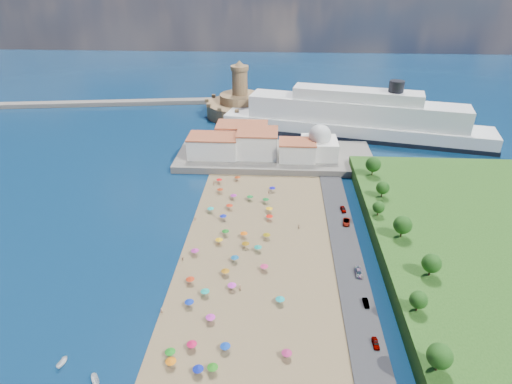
{
  "coord_description": "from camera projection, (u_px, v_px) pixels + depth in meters",
  "views": [
    {
      "loc": [
        11.84,
        -110.85,
        80.47
      ],
      "look_at": [
        4.0,
        25.0,
        8.0
      ],
      "focal_mm": 30.0,
      "sensor_mm": 36.0,
      "label": 1
    }
  ],
  "objects": [
    {
      "name": "waterfront_buildings",
      "position": [
        247.0,
        142.0,
        197.45
      ],
      "size": [
        57.0,
        29.0,
        11.0
      ],
      "color": "silver",
      "rests_on": "terrace"
    },
    {
      "name": "fortress",
      "position": [
        240.0,
        105.0,
        255.18
      ],
      "size": [
        40.0,
        40.0,
        32.4
      ],
      "color": "#9D7B4E",
      "rests_on": "ground"
    },
    {
      "name": "hillside_trees",
      "position": [
        401.0,
        233.0,
        126.91
      ],
      "size": [
        13.74,
        110.24,
        7.73
      ],
      "color": "#382314",
      "rests_on": "hillside"
    },
    {
      "name": "moored_boats",
      "position": [
        81.0,
        373.0,
        94.41
      ],
      "size": [
        12.12,
        8.04,
        1.5
      ],
      "color": "white",
      "rests_on": "ground"
    },
    {
      "name": "jetty",
      "position": [
        235.0,
        130.0,
        231.32
      ],
      "size": [
        18.0,
        70.0,
        2.4
      ],
      "primitive_type": "cube",
      "color": "#59544C",
      "rests_on": "ground"
    },
    {
      "name": "beachgoers",
      "position": [
        229.0,
        237.0,
        141.1
      ],
      "size": [
        37.51,
        100.0,
        1.89
      ],
      "color": "tan",
      "rests_on": "beach"
    },
    {
      "name": "breakwater",
      "position": [
        91.0,
        103.0,
        275.91
      ],
      "size": [
        199.03,
        34.77,
        2.6
      ],
      "primitive_type": "cube",
      "rotation": [
        0.0,
        0.0,
        0.14
      ],
      "color": "#59544C",
      "rests_on": "ground"
    },
    {
      "name": "cruise_ship",
      "position": [
        355.0,
        120.0,
        223.26
      ],
      "size": [
        140.18,
        50.41,
        30.36
      ],
      "color": "black",
      "rests_on": "ground"
    },
    {
      "name": "parked_cars",
      "position": [
        353.0,
        250.0,
        134.06
      ],
      "size": [
        3.21,
        66.74,
        1.44
      ],
      "color": "gray",
      "rests_on": "promenade"
    },
    {
      "name": "domed_building",
      "position": [
        319.0,
        144.0,
        192.92
      ],
      "size": [
        16.0,
        16.0,
        15.0
      ],
      "color": "silver",
      "rests_on": "terrace"
    },
    {
      "name": "ground",
      "position": [
        239.0,
        251.0,
        136.11
      ],
      "size": [
        700.0,
        700.0,
        0.0
      ],
      "primitive_type": "plane",
      "color": "#071938",
      "rests_on": "ground"
    },
    {
      "name": "beach_parasols",
      "position": [
        231.0,
        260.0,
        128.3
      ],
      "size": [
        30.85,
        117.23,
        2.2
      ],
      "color": "gray",
      "rests_on": "beach"
    },
    {
      "name": "terrace",
      "position": [
        275.0,
        156.0,
        199.22
      ],
      "size": [
        90.0,
        36.0,
        3.0
      ],
      "primitive_type": "cube",
      "color": "#59544C",
      "rests_on": "ground"
    }
  ]
}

